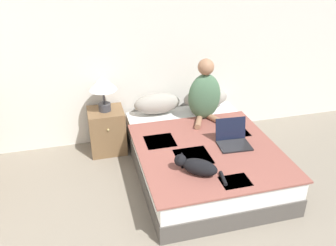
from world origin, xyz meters
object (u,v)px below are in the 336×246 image
(table_lamp, at_px, (103,85))
(bed, at_px, (202,157))
(pillow_near, at_px, (157,104))
(cat_tabby, at_px, (197,166))
(pillow_far, at_px, (206,98))
(laptop_open, at_px, (233,140))
(nightstand, at_px, (107,131))
(person_sitting, at_px, (205,94))

(table_lamp, bearing_deg, bed, -37.91)
(bed, distance_m, pillow_near, 0.97)
(pillow_near, xyz_separation_m, cat_tabby, (0.06, -1.41, -0.05))
(pillow_far, distance_m, table_lamp, 1.39)
(pillow_far, distance_m, laptop_open, 0.99)
(nightstand, bearing_deg, pillow_far, 2.24)
(bed, xyz_separation_m, pillow_near, (-0.33, 0.84, 0.35))
(cat_tabby, xyz_separation_m, table_lamp, (-0.74, 1.36, 0.39))
(cat_tabby, relative_size, nightstand, 0.77)
(bed, bearing_deg, pillow_near, 111.70)
(cat_tabby, distance_m, table_lamp, 1.60)
(laptop_open, bearing_deg, pillow_far, 91.82)
(pillow_far, xyz_separation_m, cat_tabby, (-0.61, -1.41, -0.05))
(pillow_near, relative_size, nightstand, 1.05)
(pillow_far, bearing_deg, person_sitting, -113.50)
(bed, relative_size, cat_tabby, 4.52)
(pillow_near, relative_size, pillow_far, 1.00)
(bed, bearing_deg, person_sitting, 69.29)
(bed, height_order, laptop_open, laptop_open)
(pillow_near, bearing_deg, laptop_open, -57.09)
(nightstand, xyz_separation_m, table_lamp, (-0.00, 0.00, 0.63))
(pillow_far, bearing_deg, laptop_open, -91.81)
(pillow_far, xyz_separation_m, person_sitting, (-0.13, -0.30, 0.20))
(person_sitting, xyz_separation_m, nightstand, (-1.21, 0.25, -0.48))
(pillow_far, distance_m, person_sitting, 0.38)
(pillow_far, distance_m, cat_tabby, 1.53)
(pillow_near, bearing_deg, nightstand, -175.55)
(pillow_near, xyz_separation_m, laptop_open, (0.64, -0.99, -0.08))
(laptop_open, bearing_deg, person_sitting, 101.98)
(pillow_near, xyz_separation_m, person_sitting, (0.54, -0.30, 0.20))
(pillow_far, distance_m, nightstand, 1.37)
(pillow_near, height_order, nightstand, pillow_near)
(pillow_far, bearing_deg, bed, -111.73)
(cat_tabby, distance_m, nightstand, 1.56)
(cat_tabby, relative_size, laptop_open, 1.19)
(person_sitting, xyz_separation_m, table_lamp, (-1.21, 0.25, 0.15))
(bed, relative_size, person_sitting, 2.54)
(pillow_near, distance_m, table_lamp, 0.76)
(pillow_near, bearing_deg, pillow_far, 0.00)
(nightstand, bearing_deg, bed, -37.97)
(nightstand, bearing_deg, laptop_open, -35.41)
(nightstand, relative_size, table_lamp, 1.25)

